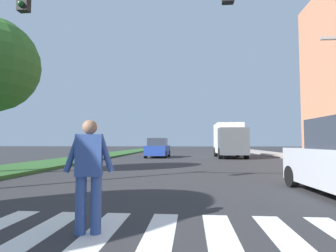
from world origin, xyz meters
The scene contains 8 objects.
ground_plane centered at (0.00, 30.00, 0.00)m, with size 140.00×140.00×0.00m, color #2D2D30.
crosswalk centered at (0.00, 8.63, 0.00)m, with size 6.75×2.20×0.01m.
median_strip centered at (-8.45, 28.00, 0.07)m, with size 3.39×64.00×0.15m, color #2D5B28.
sidewalk_right centered at (9.24, 28.00, 0.07)m, with size 3.00×64.00×0.15m, color #9E9991.
traffic_light_gantry centered at (-4.24, 10.99, 4.38)m, with size 9.48×0.30×6.00m.
pedestrian_performer centered at (-1.50, 8.51, 0.93)m, with size 0.75×0.31×1.69m.
sedan_midblock centered at (-2.97, 29.28, 0.80)m, with size 1.99×4.09×1.74m.
truck_box_delivery centered at (3.48, 29.57, 1.63)m, with size 2.40×6.20×3.10m.
Camera 1 is at (0.02, 4.52, 1.35)m, focal length 29.25 mm.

